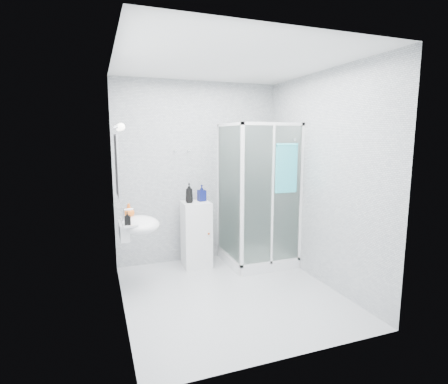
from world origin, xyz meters
name	(u,v)px	position (x,y,z in m)	size (l,w,h in m)	color
room	(231,184)	(0.00, 0.00, 1.30)	(2.40, 2.60, 2.60)	silver
shower_enclosure	(255,234)	(0.67, 0.77, 0.45)	(0.90, 0.95, 2.00)	white
wall_basin	(137,226)	(-0.99, 0.45, 0.80)	(0.46, 0.56, 0.35)	white
mirror	(117,166)	(-1.19, 0.45, 1.50)	(0.02, 0.60, 0.70)	white
vanity_lights	(120,127)	(-1.14, 0.45, 1.92)	(0.10, 0.40, 0.08)	silver
wall_hooks	(182,151)	(-0.25, 1.26, 1.62)	(0.23, 0.06, 0.03)	silver
storage_cabinet	(196,234)	(-0.12, 1.01, 0.46)	(0.39, 0.41, 0.92)	white
hand_towel	(286,167)	(0.92, 0.36, 1.43)	(0.30, 0.04, 0.64)	#31AEBB
shampoo_bottle_a	(189,193)	(-0.22, 0.99, 1.06)	(0.10, 0.11, 0.27)	black
shampoo_bottle_b	(202,193)	(-0.02, 1.06, 1.04)	(0.10, 0.11, 0.23)	#0D1451
soap_dispenser_orange	(129,211)	(-1.06, 0.61, 0.95)	(0.13, 0.13, 0.17)	orange
soap_dispenser_black	(127,218)	(-1.11, 0.26, 0.93)	(0.06, 0.07, 0.14)	black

